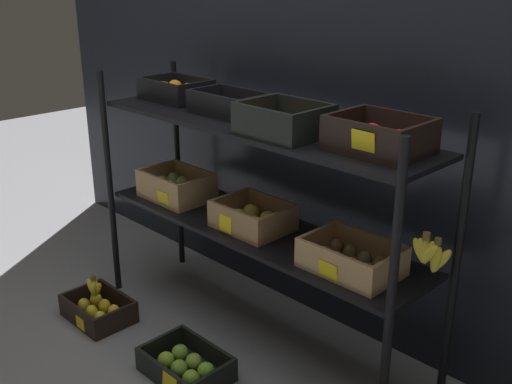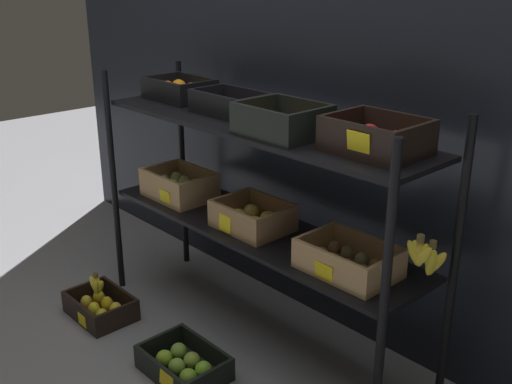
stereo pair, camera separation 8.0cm
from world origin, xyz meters
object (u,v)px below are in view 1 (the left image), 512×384
(crate_ground_apple_green, at_px, (186,366))
(banana_bunch_loose, at_px, (94,288))
(display_rack, at_px, (256,175))
(crate_ground_lemon, at_px, (99,310))

(crate_ground_apple_green, distance_m, banana_bunch_loose, 0.67)
(display_rack, height_order, crate_ground_apple_green, display_rack)
(crate_ground_lemon, xyz_separation_m, banana_bunch_loose, (-0.02, 0.00, 0.12))
(crate_ground_lemon, bearing_deg, crate_ground_apple_green, 2.42)
(display_rack, relative_size, crate_ground_lemon, 5.28)
(crate_ground_lemon, height_order, crate_ground_apple_green, crate_ground_lemon)
(display_rack, xyz_separation_m, banana_bunch_loose, (-0.66, -0.45, -0.63))
(display_rack, height_order, banana_bunch_loose, display_rack)
(crate_ground_lemon, bearing_deg, display_rack, 34.99)
(banana_bunch_loose, bearing_deg, display_rack, 34.26)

